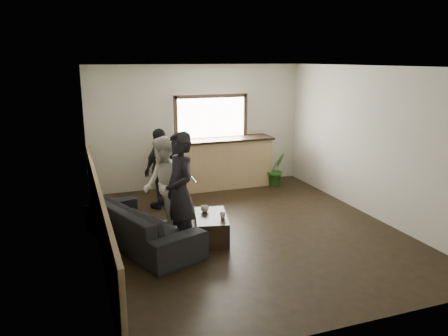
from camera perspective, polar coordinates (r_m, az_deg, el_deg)
name	(u,v)px	position (r m, az deg, el deg)	size (l,w,h in m)	color
ground	(248,230)	(7.74, 3.09, -8.10)	(5.00, 6.00, 0.01)	black
room_shell	(207,151)	(7.06, -2.28, 2.22)	(5.01, 6.01, 2.80)	silver
bar_counter	(215,160)	(10.05, -1.22, 1.00)	(2.70, 0.68, 2.13)	tan
sofa	(142,225)	(7.17, -10.71, -7.28)	(2.31, 0.90, 0.67)	black
coffee_table	(211,227)	(7.30, -1.68, -7.73)	(0.51, 0.92, 0.41)	black
cup_a	(205,209)	(7.39, -2.52, -5.35)	(0.13, 0.13, 0.10)	silver
cup_b	(223,215)	(7.10, -0.17, -6.20)	(0.10, 0.10, 0.09)	silver
potted_plant	(276,169)	(10.31, 6.87, -0.17)	(0.44, 0.35, 0.79)	#2D6623
person_a	(180,192)	(6.72, -5.78, -3.17)	(0.54, 0.74, 1.87)	black
person_b	(163,186)	(7.44, -7.93, -2.33)	(0.64, 0.81, 1.67)	beige
person_c	(170,179)	(8.07, -7.04, -1.44)	(0.62, 1.02, 1.54)	black
person_d	(161,168)	(8.75, -8.20, -0.04)	(0.97, 0.90, 1.61)	black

